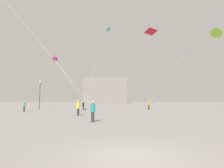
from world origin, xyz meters
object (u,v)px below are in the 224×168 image
at_px(person_in_green, 24,106).
at_px(kite_lime_diamond, 216,34).
at_px(kite_magenta_diamond, 55,59).
at_px(building_left_hall, 106,91).
at_px(person_in_orange, 149,104).
at_px(kite_crimson_delta, 151,33).
at_px(lamppost_east, 40,91).
at_px(kite_cyan_diamond, 108,31).
at_px(person_in_teal, 93,110).
at_px(person_in_yellow, 78,107).
at_px(handbag_beside_flyer, 85,109).
at_px(kite_violet_diamond, 185,53).
at_px(person_in_black, 83,105).

height_order(person_in_green, kite_lime_diamond, kite_lime_diamond).
xyz_separation_m(kite_magenta_diamond, building_left_hall, (9.88, 65.53, -3.07)).
relative_size(person_in_orange, kite_crimson_delta, 0.15).
height_order(person_in_green, building_left_hall, building_left_hall).
bearing_deg(kite_lime_diamond, lamppost_east, 151.74).
height_order(person_in_green, kite_crimson_delta, kite_crimson_delta).
xyz_separation_m(person_in_orange, kite_lime_diamond, (5.75, -12.25, 9.21)).
distance_m(kite_cyan_diamond, kite_magenta_diamond, 12.04).
distance_m(person_in_green, lamppost_east, 7.83).
height_order(person_in_teal, person_in_yellow, person_in_yellow).
bearing_deg(kite_cyan_diamond, person_in_yellow, -111.93).
distance_m(person_in_orange, handbag_beside_flyer, 11.92).
relative_size(person_in_orange, person_in_green, 1.10).
height_order(person_in_green, lamppost_east, lamppost_east).
distance_m(person_in_green, kite_violet_diamond, 31.88).
height_order(person_in_green, kite_cyan_diamond, kite_cyan_diamond).
bearing_deg(building_left_hall, person_in_black, -93.40).
xyz_separation_m(person_in_orange, building_left_hall, (-8.22, 67.03, 5.78)).
xyz_separation_m(person_in_green, lamppost_east, (-0.30, 7.31, 2.78)).
xyz_separation_m(person_in_orange, kite_violet_diamond, (8.28, 2.15, 10.60)).
bearing_deg(person_in_yellow, kite_magenta_diamond, -166.20).
height_order(person_in_orange, kite_crimson_delta, kite_crimson_delta).
xyz_separation_m(kite_cyan_diamond, kite_lime_diamond, (13.57, -8.98, -3.68)).
relative_size(person_in_teal, person_in_yellow, 0.97).
bearing_deg(person_in_orange, person_in_black, 123.27).
bearing_deg(kite_lime_diamond, person_in_black, 146.62).
relative_size(person_in_yellow, kite_crimson_delta, 0.16).
relative_size(person_in_yellow, kite_lime_diamond, 0.14).
xyz_separation_m(kite_crimson_delta, kite_violet_diamond, (9.12, 7.89, -1.11)).
relative_size(person_in_black, building_left_hall, 0.07).
distance_m(person_in_orange, kite_magenta_diamond, 20.21).
bearing_deg(person_in_teal, person_in_yellow, 20.45).
xyz_separation_m(kite_crimson_delta, kite_magenta_diamond, (-17.27, 7.24, -2.87)).
height_order(kite_cyan_diamond, lamppost_east, kite_cyan_diamond).
bearing_deg(handbag_beside_flyer, person_in_black, -164.05).
relative_size(person_in_green, building_left_hall, 0.07).
xyz_separation_m(person_in_yellow, kite_crimson_delta, (10.56, 6.43, 11.69)).
xyz_separation_m(kite_crimson_delta, kite_lime_diamond, (6.59, -6.51, -2.51)).
bearing_deg(person_in_green, building_left_hall, -162.75).
relative_size(person_in_orange, kite_cyan_diamond, 0.14).
distance_m(person_in_black, lamppost_east, 9.72).
distance_m(person_in_green, kite_lime_diamond, 29.08).
bearing_deg(kite_violet_diamond, kite_lime_diamond, -99.97).
xyz_separation_m(person_in_teal, kite_cyan_diamond, (1.39, 15.26, 12.89)).
xyz_separation_m(person_in_yellow, person_in_green, (-9.46, 7.08, -0.12)).
distance_m(person_in_yellow, handbag_beside_flyer, 11.91).
relative_size(person_in_yellow, building_left_hall, 0.08).
distance_m(person_in_black, person_in_yellow, 11.80).
relative_size(kite_magenta_diamond, building_left_hall, 0.38).
relative_size(kite_crimson_delta, building_left_hall, 0.51).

